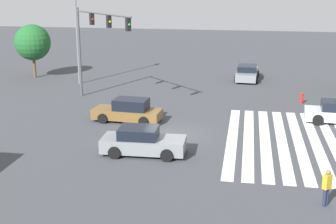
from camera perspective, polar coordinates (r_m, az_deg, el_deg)
The scene contains 10 objects.
ground_plane at distance 28.23m, azimuth 0.00°, elevation -2.79°, with size 122.45×122.45×0.00m, color #3D3F44.
crosswalk_markings at distance 28.04m, azimuth 15.63°, elevation -3.53°, with size 12.44×8.20×0.01m.
traffic_signal_mast at distance 34.98m, azimuth -8.94°, elevation 9.41°, with size 5.79×5.79×6.96m.
car_2 at distance 44.25m, azimuth 9.61°, elevation 4.72°, with size 4.82×2.27×1.39m.
car_3 at distance 25.03m, azimuth -3.13°, elevation -3.64°, with size 2.14×4.50×1.47m.
car_4 at distance 30.82m, azimuth -4.86°, elevation 0.12°, with size 2.17×4.59×1.52m.
pedestrian at distance 20.41m, azimuth 18.80°, elevation -8.54°, with size 0.41×0.41×1.61m.
street_light_pole_a at distance 42.06m, azimuth -11.09°, elevation 10.37°, with size 0.80×0.36×8.79m.
tree_corner_b at distance 46.03m, azimuth -16.18°, elevation 8.14°, with size 3.35×3.35×5.02m.
fire_hydrant at distance 36.59m, azimuth 15.99°, elevation 1.65°, with size 0.22×0.22×0.86m.
Camera 1 is at (-26.36, -4.55, 9.03)m, focal length 50.00 mm.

